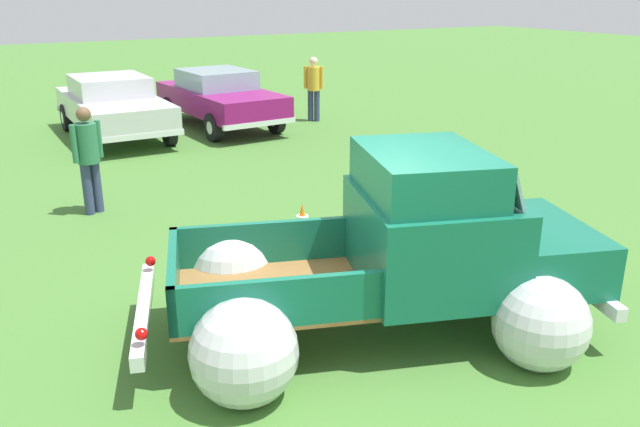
{
  "coord_description": "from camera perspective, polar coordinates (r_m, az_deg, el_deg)",
  "views": [
    {
      "loc": [
        -3.41,
        -5.09,
        3.44
      ],
      "look_at": [
        0.0,
        1.01,
        1.0
      ],
      "focal_mm": 36.79,
      "sensor_mm": 36.0,
      "label": 1
    }
  ],
  "objects": [
    {
      "name": "ground_plane",
      "position": [
        7.02,
        4.08,
        -10.12
      ],
      "size": [
        80.0,
        80.0,
        0.0
      ],
      "primitive_type": "plane",
      "color": "#477A33"
    },
    {
      "name": "vintage_pickup_truck",
      "position": [
        6.79,
        7.41,
        -4.17
      ],
      "size": [
        4.99,
        3.79,
        1.96
      ],
      "rotation": [
        0.0,
        0.0,
        -0.32
      ],
      "color": "black",
      "rests_on": "ground"
    },
    {
      "name": "show_car_0",
      "position": [
        16.33,
        -17.57,
        9.03
      ],
      "size": [
        1.97,
        4.45,
        1.43
      ],
      "rotation": [
        0.0,
        0.0,
        -1.56
      ],
      "color": "black",
      "rests_on": "ground"
    },
    {
      "name": "show_car_1",
      "position": [
        16.95,
        -8.74,
        10.03
      ],
      "size": [
        2.13,
        4.41,
        1.43
      ],
      "rotation": [
        0.0,
        0.0,
        -1.5
      ],
      "color": "black",
      "rests_on": "ground"
    },
    {
      "name": "spectator_0",
      "position": [
        10.81,
        -19.52,
        4.92
      ],
      "size": [
        0.52,
        0.45,
        1.69
      ],
      "rotation": [
        0.0,
        0.0,
        5.14
      ],
      "color": "navy",
      "rests_on": "ground"
    },
    {
      "name": "spectator_1",
      "position": [
        17.53,
        -0.56,
        11.12
      ],
      "size": [
        0.48,
        0.48,
        1.68
      ],
      "rotation": [
        0.0,
        0.0,
        0.88
      ],
      "color": "navy",
      "rests_on": "ground"
    },
    {
      "name": "lane_cone_0",
      "position": [
        9.0,
        -1.54,
        -1.08
      ],
      "size": [
        0.36,
        0.36,
        0.63
      ],
      "color": "black",
      "rests_on": "ground"
    }
  ]
}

